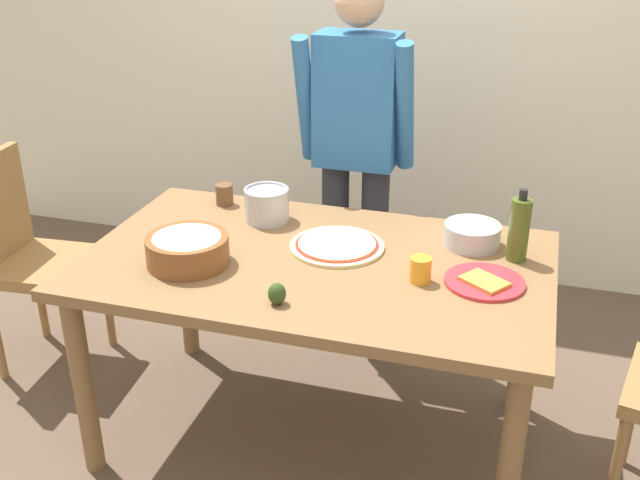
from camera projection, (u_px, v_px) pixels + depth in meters
The scene contains 14 objects.
ground at pixel (316, 435), 2.89m from camera, with size 8.00×8.00×0.00m, color brown.
wall_back at pixel (410, 27), 3.73m from camera, with size 5.60×0.10×2.60m, color silver.
dining_table at pixel (316, 282), 2.61m from camera, with size 1.60×0.96×0.76m.
person_cook at pixel (356, 144), 3.16m from camera, with size 0.49×0.25×1.62m.
chair_wooden_left at pixel (27, 250), 3.14m from camera, with size 0.43×0.43×0.95m.
pizza_raw_on_board at pixel (337, 245), 2.65m from camera, with size 0.34×0.34×0.02m.
plate_with_slice at pixel (484, 282), 2.40m from camera, with size 0.26×0.26×0.02m.
popcorn_bowl at pixel (187, 247), 2.51m from camera, with size 0.28×0.28×0.11m.
mixing_bowl_steel at pixel (472, 235), 2.65m from camera, with size 0.20×0.20×0.08m.
olive_oil_bottle at pixel (519, 229), 2.52m from camera, with size 0.07×0.07×0.26m.
steel_pot at pixel (267, 204), 2.85m from camera, with size 0.17×0.17×0.13m.
cup_orange at pixel (420, 270), 2.40m from camera, with size 0.07×0.07×0.09m, color orange.
cup_small_brown at pixel (224, 195), 3.00m from camera, with size 0.07×0.07×0.09m, color brown.
avocado at pixel (277, 294), 2.27m from camera, with size 0.06×0.06×0.07m, color #2D4219.
Camera 1 is at (0.68, -2.20, 1.90)m, focal length 41.90 mm.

